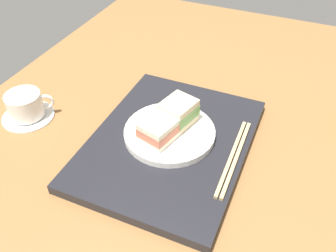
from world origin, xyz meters
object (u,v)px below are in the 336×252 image
sandwich_near (158,130)px  sandwich_far (178,112)px  coffee_cup (26,107)px  chopsticks_pair (234,157)px  sandwich_plate (169,132)px

sandwich_near → sandwich_far: (6.45, -1.75, 0.45)cm
coffee_cup → sandwich_far: bearing=-76.6°
sandwich_far → chopsticks_pair: 15.16cm
chopsticks_pair → coffee_cup: size_ratio=1.86×
coffee_cup → sandwich_near: bearing=-86.8°
sandwich_near → coffee_cup: 33.32cm
sandwich_far → coffee_cup: 36.02cm
sandwich_plate → coffee_cup: 34.39cm
sandwich_near → sandwich_plate: bearing=-15.2°
sandwich_near → chopsticks_pair: (1.99, -15.72, -3.36)cm
chopsticks_pair → sandwich_plate: bearing=85.2°
sandwich_far → chopsticks_pair: sandwich_far is taller
chopsticks_pair → coffee_cup: bearing=94.5°
chopsticks_pair → coffee_cup: coffee_cup is taller
sandwich_plate → chopsticks_pair: sandwich_plate is taller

